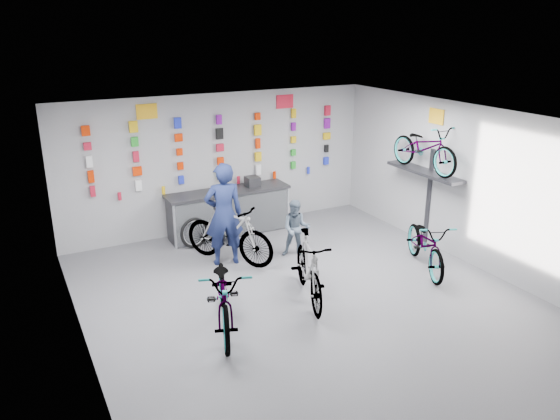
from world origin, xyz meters
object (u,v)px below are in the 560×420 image
bike_left (225,294)px  bike_service (229,233)px  customer (296,228)px  counter (229,213)px  bike_right (426,244)px  clerk (224,214)px  bike_center (309,268)px

bike_left → bike_service: (0.98, 2.20, 0.03)m
bike_left → customer: bearing=58.3°
customer → counter: bearing=142.0°
counter → customer: customer is taller
bike_right → clerk: bearing=171.4°
bike_center → bike_service: bearing=124.4°
bike_left → counter: bearing=85.5°
counter → bike_left: bike_left is taller
bike_left → bike_service: bearing=84.9°
bike_service → customer: bike_service is taller
counter → bike_right: 4.22m
clerk → customer: bearing=178.2°
counter → bike_left: bearing=-113.4°
bike_right → bike_service: (-3.12, 1.99, 0.08)m
counter → bike_center: bearing=-89.7°
counter → bike_center: 3.39m
bike_right → bike_service: 3.70m
bike_service → customer: (1.28, -0.34, -0.01)m
clerk → customer: 1.47m
bike_center → customer: (0.70, 1.68, 0.01)m
clerk → bike_right: bearing=159.9°
bike_service → counter: bearing=33.7°
bike_service → clerk: 0.42m
counter → customer: bearing=-67.1°
bike_left → bike_right: size_ratio=1.11×
bike_center → clerk: bearing=127.1°
counter → bike_left: 3.87m
bike_service → customer: bearing=-49.1°
bike_left → bike_center: (1.56, 0.17, 0.01)m
bike_right → customer: size_ratio=1.66×
bike_service → clerk: (-0.10, -0.02, 0.41)m
bike_right → bike_center: bearing=-156.4°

